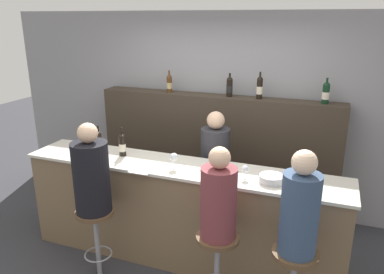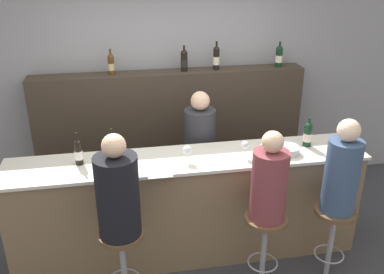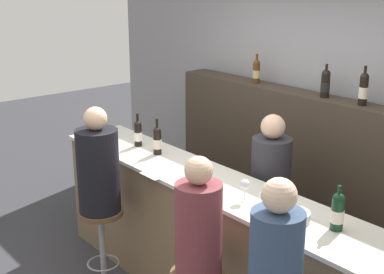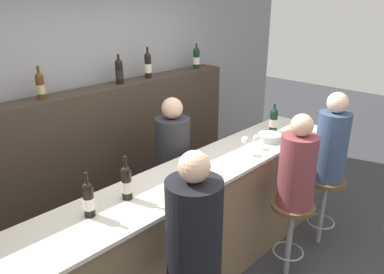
{
  "view_description": "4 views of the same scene",
  "coord_description": "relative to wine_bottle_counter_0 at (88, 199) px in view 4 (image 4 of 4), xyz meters",
  "views": [
    {
      "loc": [
        1.37,
        -2.96,
        2.51
      ],
      "look_at": [
        0.15,
        0.25,
        1.41
      ],
      "focal_mm": 35.0,
      "sensor_mm": 36.0,
      "label": 1
    },
    {
      "loc": [
        -0.6,
        -3.21,
        2.86
      ],
      "look_at": [
        0.05,
        0.36,
        1.25
      ],
      "focal_mm": 40.0,
      "sensor_mm": 36.0,
      "label": 2
    },
    {
      "loc": [
        2.92,
        -2.29,
        2.62
      ],
      "look_at": [
        -0.13,
        0.26,
        1.38
      ],
      "focal_mm": 50.0,
      "sensor_mm": 36.0,
      "label": 3
    },
    {
      "loc": [
        -2.03,
        -1.57,
        2.42
      ],
      "look_at": [
        0.01,
        0.36,
        1.34
      ],
      "focal_mm": 35.0,
      "sensor_mm": 36.0,
      "label": 4
    }
  ],
  "objects": [
    {
      "name": "wall_back",
      "position": [
        0.98,
        1.41,
        0.09
      ],
      "size": [
        6.4,
        0.05,
        2.6
      ],
      "color": "gray",
      "rests_on": "ground_plane"
    },
    {
      "name": "bar_counter",
      "position": [
        0.98,
        -0.05,
        -0.66
      ],
      "size": [
        3.36,
        0.59,
        1.08
      ],
      "color": "brown",
      "rests_on": "ground_plane"
    },
    {
      "name": "back_bar_cabinet",
      "position": [
        0.98,
        1.19,
        -0.42
      ],
      "size": [
        3.16,
        0.28,
        1.57
      ],
      "color": "#382D23",
      "rests_on": "ground_plane"
    },
    {
      "name": "wine_bottle_counter_0",
      "position": [
        0.0,
        0.0,
        0.0
      ],
      "size": [
        0.07,
        0.07,
        0.31
      ],
      "color": "black",
      "rests_on": "bar_counter"
    },
    {
      "name": "wine_bottle_counter_1",
      "position": [
        0.3,
        -0.0,
        0.0
      ],
      "size": [
        0.07,
        0.07,
        0.32
      ],
      "color": "black",
      "rests_on": "bar_counter"
    },
    {
      "name": "wine_bottle_counter_2",
      "position": [
        2.17,
        -0.0,
        0.0
      ],
      "size": [
        0.08,
        0.08,
        0.29
      ],
      "color": "black",
      "rests_on": "bar_counter"
    },
    {
      "name": "wine_bottle_backbar_0",
      "position": [
        0.33,
        1.19,
        0.48
      ],
      "size": [
        0.07,
        0.07,
        0.28
      ],
      "color": "#4C2D14",
      "rests_on": "back_bar_cabinet"
    },
    {
      "name": "wine_bottle_backbar_1",
      "position": [
        1.15,
        1.19,
        0.49
      ],
      "size": [
        0.08,
        0.08,
        0.29
      ],
      "color": "black",
      "rests_on": "back_bar_cabinet"
    },
    {
      "name": "wine_bottle_backbar_2",
      "position": [
        1.52,
        1.19,
        0.5
      ],
      "size": [
        0.07,
        0.07,
        0.33
      ],
      "color": "black",
      "rests_on": "back_bar_cabinet"
    },
    {
      "name": "wine_bottle_backbar_3",
      "position": [
        2.28,
        1.19,
        0.49
      ],
      "size": [
        0.08,
        0.08,
        0.3
      ],
      "color": "black",
      "rests_on": "back_bar_cabinet"
    },
    {
      "name": "wine_glass_0",
      "position": [
        0.96,
        -0.13,
        -0.01
      ],
      "size": [
        0.08,
        0.08,
        0.16
      ],
      "color": "silver",
      "rests_on": "bar_counter"
    },
    {
      "name": "wine_glass_1",
      "position": [
        1.5,
        -0.13,
        -0.0
      ],
      "size": [
        0.07,
        0.07,
        0.16
      ],
      "color": "silver",
      "rests_on": "bar_counter"
    },
    {
      "name": "wine_glass_2",
      "position": [
        1.68,
        -0.13,
        -0.03
      ],
      "size": [
        0.06,
        0.06,
        0.13
      ],
      "color": "silver",
      "rests_on": "bar_counter"
    },
    {
      "name": "metal_bowl",
      "position": [
        1.92,
        -0.12,
        -0.09
      ],
      "size": [
        0.23,
        0.23,
        0.07
      ],
      "color": "#B7B7BC",
      "rests_on": "bar_counter"
    },
    {
      "name": "tasting_menu",
      "position": [
        0.69,
        -0.24,
        -0.12
      ],
      "size": [
        0.21,
        0.3,
        0.0
      ],
      "color": "white",
      "rests_on": "bar_counter"
    },
    {
      "name": "guest_seated_left",
      "position": [
        0.32,
        -0.61,
        -0.09
      ],
      "size": [
        0.34,
        0.34,
        0.88
      ],
      "color": "black",
      "rests_on": "bar_stool_left"
    },
    {
      "name": "bar_stool_middle",
      "position": [
        1.57,
        -0.61,
        -0.63
      ],
      "size": [
        0.37,
        0.37,
        0.74
      ],
      "color": "gray",
      "rests_on": "ground_plane"
    },
    {
      "name": "guest_seated_middle",
      "position": [
        1.57,
        -0.61,
        -0.12
      ],
      "size": [
        0.3,
        0.3,
        0.81
      ],
      "color": "brown",
      "rests_on": "bar_stool_middle"
    },
    {
      "name": "bar_stool_right",
      "position": [
        2.22,
        -0.61,
        -0.63
      ],
      "size": [
        0.37,
        0.37,
        0.74
      ],
      "color": "gray",
      "rests_on": "ground_plane"
    },
    {
      "name": "guest_seated_right",
      "position": [
        2.22,
        -0.61,
        -0.09
      ],
      "size": [
        0.3,
        0.3,
        0.86
      ],
      "color": "#334766",
      "rests_on": "bar_stool_right"
    },
    {
      "name": "bartender",
      "position": [
        1.2,
        0.48,
        -0.49
      ],
      "size": [
        0.32,
        0.32,
        1.54
      ],
      "color": "#28282D",
      "rests_on": "ground_plane"
    }
  ]
}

